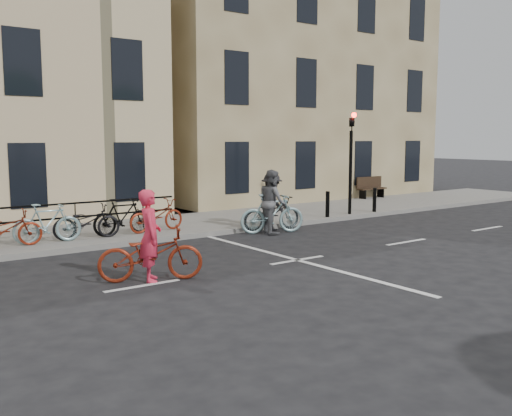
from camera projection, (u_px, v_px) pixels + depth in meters
ground at (297, 260)px, 13.58m from camera, size 120.00×120.00×0.00m
sidewalk at (50, 239)px, 16.02m from camera, size 46.00×4.00×0.15m
building_east at (267, 72)px, 28.51m from camera, size 14.00×10.00×12.00m
traffic_light at (351, 150)px, 20.40m from camera, size 0.18×0.30×3.90m
bollard_east at (328, 204)px, 19.85m from camera, size 0.14×0.14×0.90m
bollard_west at (375, 200)px, 21.26m from camera, size 0.14×0.14×0.90m
bench at (371, 187)px, 26.15m from camera, size 1.60×0.41×0.97m
parked_bikes at (47, 224)px, 14.98m from camera, size 8.30×1.23×1.05m
cyclist_pink at (150, 250)px, 11.56m from camera, size 2.23×1.50×1.88m
cyclist_grey at (272, 208)px, 17.32m from camera, size 2.09×1.19×1.95m
cyclist_dark at (272, 208)px, 17.94m from camera, size 2.08×1.22×1.80m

